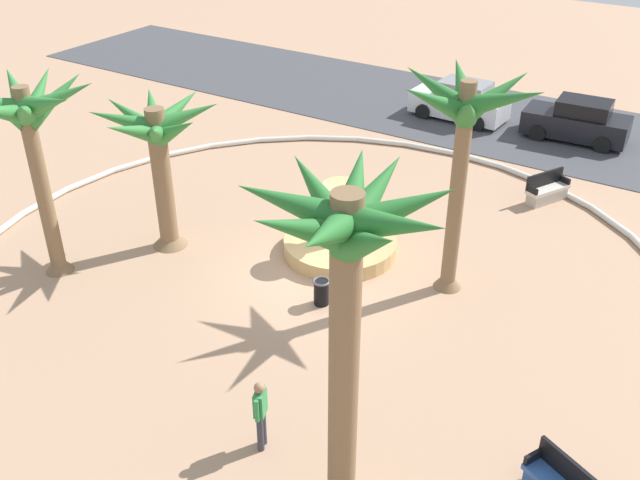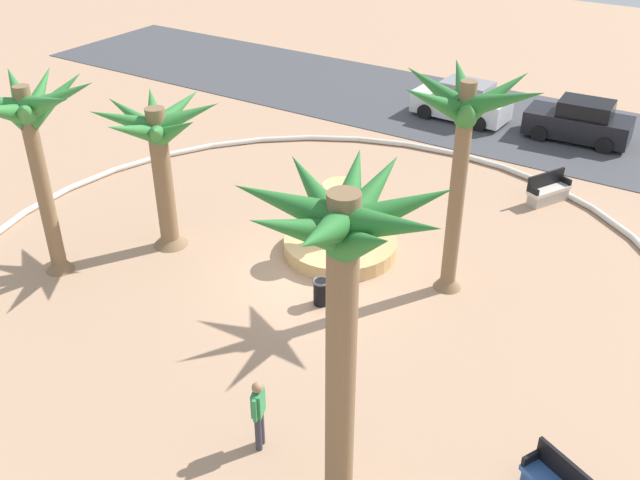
{
  "view_description": "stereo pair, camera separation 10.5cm",
  "coord_description": "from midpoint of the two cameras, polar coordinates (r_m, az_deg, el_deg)",
  "views": [
    {
      "loc": [
        9.1,
        -13.83,
        11.02
      ],
      "look_at": [
        -0.01,
        0.49,
        1.0
      ],
      "focal_mm": 39.98,
      "sensor_mm": 36.0,
      "label": 1
    },
    {
      "loc": [
        9.19,
        -13.78,
        11.02
      ],
      "look_at": [
        -0.01,
        0.49,
        1.0
      ],
      "focal_mm": 39.98,
      "sensor_mm": 36.0,
      "label": 2
    }
  ],
  "objects": [
    {
      "name": "ground_plane",
      "position": [
        19.89,
        -0.6,
        -3.1
      ],
      "size": [
        80.0,
        80.0,
        0.0
      ],
      "primitive_type": "plane",
      "color": "tan"
    },
    {
      "name": "plaza_curb",
      "position": [
        19.84,
        -0.6,
        -2.86
      ],
      "size": [
        20.21,
        20.21,
        0.2
      ],
      "primitive_type": "torus",
      "color": "silver",
      "rests_on": "ground"
    },
    {
      "name": "street_asphalt",
      "position": [
        31.72,
        14.16,
        9.31
      ],
      "size": [
        48.0,
        8.0,
        0.03
      ],
      "primitive_type": "cube",
      "color": "#424247",
      "rests_on": "ground"
    },
    {
      "name": "fountain",
      "position": [
        20.91,
        1.8,
        -0.25
      ],
      "size": [
        3.33,
        3.33,
        2.24
      ],
      "color": "tan",
      "rests_on": "ground"
    },
    {
      "name": "palm_tree_near_fountain",
      "position": [
        19.66,
        -22.1,
        8.75
      ],
      "size": [
        3.63,
        3.57,
        5.66
      ],
      "color": "brown",
      "rests_on": "ground"
    },
    {
      "name": "palm_tree_by_curb",
      "position": [
        10.74,
        2.15,
        -3.07
      ],
      "size": [
        3.34,
        3.35,
        6.78
      ],
      "color": "brown",
      "rests_on": "ground"
    },
    {
      "name": "palm_tree_mid_plaza",
      "position": [
        20.48,
        -12.7,
        7.61
      ],
      "size": [
        3.55,
        3.6,
        4.57
      ],
      "color": "brown",
      "rests_on": "ground"
    },
    {
      "name": "palm_tree_far_side",
      "position": [
        17.76,
        11.58,
        8.71
      ],
      "size": [
        3.71,
        3.44,
        6.06
      ],
      "color": "brown",
      "rests_on": "ground"
    },
    {
      "name": "bench_west",
      "position": [
        24.95,
        17.9,
        3.66
      ],
      "size": [
        1.17,
        1.65,
        1.0
      ],
      "color": "beige",
      "rests_on": "ground"
    },
    {
      "name": "trash_bin",
      "position": [
        18.69,
        0.24,
        -4.14
      ],
      "size": [
        0.46,
        0.46,
        0.73
      ],
      "color": "black",
      "rests_on": "ground"
    },
    {
      "name": "person_cyclist_helmet",
      "position": [
        14.52,
        -4.72,
        -13.53
      ],
      "size": [
        0.3,
        0.51,
        1.68
      ],
      "color": "#33333D",
      "rests_on": "ground"
    },
    {
      "name": "parked_car_leftmost",
      "position": [
        31.22,
        11.4,
        10.8
      ],
      "size": [
        4.06,
        2.04,
        1.67
      ],
      "color": "silver",
      "rests_on": "ground"
    },
    {
      "name": "parked_car_second",
      "position": [
        30.24,
        20.12,
        8.88
      ],
      "size": [
        4.09,
        2.1,
        1.67
      ],
      "color": "black",
      "rests_on": "ground"
    }
  ]
}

